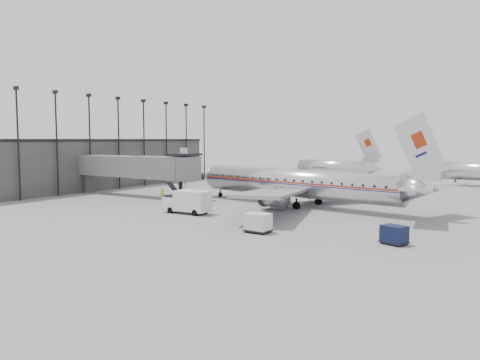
{
  "coord_description": "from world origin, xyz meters",
  "views": [
    {
      "loc": [
        30.61,
        -45.57,
        8.26
      ],
      "look_at": [
        0.18,
        3.58,
        3.2
      ],
      "focal_mm": 35.0,
      "sensor_mm": 36.0,
      "label": 1
    }
  ],
  "objects_px": {
    "baggage_cart_navy": "(394,234)",
    "baggage_cart_white": "(258,222)",
    "airliner": "(300,184)",
    "service_van": "(187,201)",
    "ramp_worker": "(162,194)"
  },
  "relations": [
    {
      "from": "baggage_cart_navy",
      "to": "baggage_cart_white",
      "type": "relative_size",
      "value": 1.0
    },
    {
      "from": "airliner",
      "to": "ramp_worker",
      "type": "distance_m",
      "value": 19.25
    },
    {
      "from": "service_van",
      "to": "ramp_worker",
      "type": "xyz_separation_m",
      "value": [
        -10.46,
        7.79,
        -0.55
      ]
    },
    {
      "from": "baggage_cart_white",
      "to": "ramp_worker",
      "type": "bearing_deg",
      "value": 153.56
    },
    {
      "from": "service_van",
      "to": "ramp_worker",
      "type": "height_order",
      "value": "service_van"
    },
    {
      "from": "airliner",
      "to": "baggage_cart_white",
      "type": "height_order",
      "value": "airliner"
    },
    {
      "from": "baggage_cart_white",
      "to": "baggage_cart_navy",
      "type": "bearing_deg",
      "value": 11.54
    },
    {
      "from": "service_van",
      "to": "baggage_cart_white",
      "type": "distance_m",
      "value": 13.08
    },
    {
      "from": "airliner",
      "to": "baggage_cart_white",
      "type": "bearing_deg",
      "value": -67.82
    },
    {
      "from": "airliner",
      "to": "ramp_worker",
      "type": "xyz_separation_m",
      "value": [
        -18.69,
        -4.17,
        -1.97
      ]
    },
    {
      "from": "baggage_cart_navy",
      "to": "ramp_worker",
      "type": "distance_m",
      "value": 35.74
    },
    {
      "from": "airliner",
      "to": "baggage_cart_navy",
      "type": "xyz_separation_m",
      "value": [
        15.18,
        -15.59,
        -1.98
      ]
    },
    {
      "from": "service_van",
      "to": "ramp_worker",
      "type": "relative_size",
      "value": 3.39
    },
    {
      "from": "baggage_cart_navy",
      "to": "baggage_cart_white",
      "type": "height_order",
      "value": "baggage_cart_white"
    },
    {
      "from": "airliner",
      "to": "service_van",
      "type": "relative_size",
      "value": 6.31
    }
  ]
}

